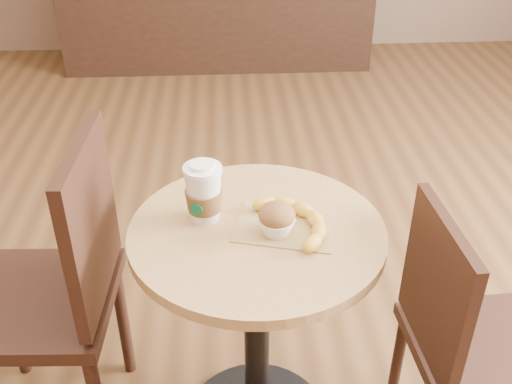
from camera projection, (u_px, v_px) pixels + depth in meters
The scene contains 7 objects.
cafe_table at pixel (257, 303), 1.59m from camera, with size 0.63×0.63×0.75m.
chair_left at pixel (57, 287), 1.62m from camera, with size 0.44×0.44×0.96m.
chair_right at pixel (464, 339), 1.55m from camera, with size 0.39×0.39×0.83m.
kraft_bag at pixel (285, 226), 1.47m from camera, with size 0.24×0.18×0.00m, color #9F7E4D.
coffee_cup at pixel (204, 194), 1.46m from camera, with size 0.09×0.10×0.16m.
muffin at pixel (277, 219), 1.42m from camera, with size 0.09×0.09×0.08m.
banana at pixel (292, 222), 1.45m from camera, with size 0.19×0.24×0.04m, color gold, non-canonical shape.
Camera 1 is at (0.02, -1.26, 1.61)m, focal length 42.00 mm.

